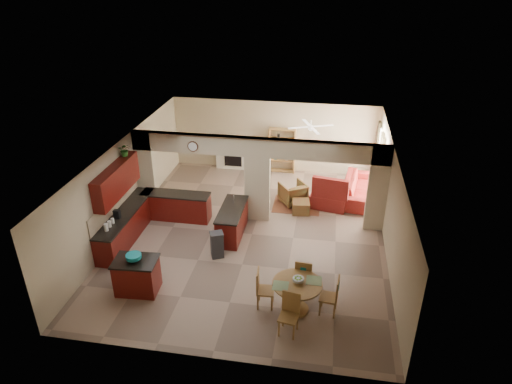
% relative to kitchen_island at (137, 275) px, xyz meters
% --- Properties ---
extents(floor, '(10.00, 10.00, 0.00)m').
position_rel_kitchen_island_xyz_m(floor, '(2.41, 3.13, -0.47)').
color(floor, gray).
rests_on(floor, ground).
extents(ceiling, '(10.00, 10.00, 0.00)m').
position_rel_kitchen_island_xyz_m(ceiling, '(2.41, 3.13, 2.33)').
color(ceiling, white).
rests_on(ceiling, wall_back).
extents(wall_back, '(8.00, 0.00, 8.00)m').
position_rel_kitchen_island_xyz_m(wall_back, '(2.41, 8.13, 0.93)').
color(wall_back, '#BBAD89').
rests_on(wall_back, floor).
extents(wall_front, '(8.00, 0.00, 8.00)m').
position_rel_kitchen_island_xyz_m(wall_front, '(2.41, -1.87, 0.93)').
color(wall_front, '#BBAD89').
rests_on(wall_front, floor).
extents(wall_left, '(0.00, 10.00, 10.00)m').
position_rel_kitchen_island_xyz_m(wall_left, '(-1.59, 3.13, 0.93)').
color(wall_left, '#BBAD89').
rests_on(wall_left, floor).
extents(wall_right, '(0.00, 10.00, 10.00)m').
position_rel_kitchen_island_xyz_m(wall_right, '(6.41, 3.13, 0.93)').
color(wall_right, '#BBAD89').
rests_on(wall_right, floor).
extents(partition_left_pier, '(0.60, 0.25, 2.80)m').
position_rel_kitchen_island_xyz_m(partition_left_pier, '(-1.29, 4.13, 0.93)').
color(partition_left_pier, '#BBAD89').
rests_on(partition_left_pier, floor).
extents(partition_center_pier, '(0.80, 0.25, 2.20)m').
position_rel_kitchen_island_xyz_m(partition_center_pier, '(2.41, 4.13, 0.63)').
color(partition_center_pier, '#BBAD89').
rests_on(partition_center_pier, floor).
extents(partition_right_pier, '(0.60, 0.25, 2.80)m').
position_rel_kitchen_island_xyz_m(partition_right_pier, '(6.11, 4.13, 0.93)').
color(partition_right_pier, '#BBAD89').
rests_on(partition_right_pier, floor).
extents(partition_header, '(8.00, 0.25, 0.60)m').
position_rel_kitchen_island_xyz_m(partition_header, '(2.41, 4.13, 2.03)').
color(partition_header, '#BBAD89').
rests_on(partition_header, partition_center_pier).
extents(kitchen_counter, '(2.52, 3.29, 1.48)m').
position_rel_kitchen_island_xyz_m(kitchen_counter, '(-0.85, 2.88, -0.01)').
color(kitchen_counter, '#4A0A08').
rests_on(kitchen_counter, floor).
extents(upper_cabinets, '(0.35, 2.40, 0.90)m').
position_rel_kitchen_island_xyz_m(upper_cabinets, '(-1.41, 2.33, 1.45)').
color(upper_cabinets, '#4A0A08').
rests_on(upper_cabinets, wall_left).
extents(peninsula, '(0.70, 1.85, 0.91)m').
position_rel_kitchen_island_xyz_m(peninsula, '(1.81, 3.01, -0.01)').
color(peninsula, '#4A0A08').
rests_on(peninsula, floor).
extents(wall_clock, '(0.34, 0.03, 0.34)m').
position_rel_kitchen_island_xyz_m(wall_clock, '(0.41, 3.98, 1.98)').
color(wall_clock, '#4E2A1A').
rests_on(wall_clock, partition_header).
extents(rug, '(1.60, 1.30, 0.01)m').
position_rel_kitchen_island_xyz_m(rug, '(3.61, 5.23, -0.47)').
color(rug, brown).
rests_on(rug, floor).
extents(fireplace, '(1.60, 0.35, 1.20)m').
position_rel_kitchen_island_xyz_m(fireplace, '(0.81, 7.96, 0.14)').
color(fireplace, silver).
rests_on(fireplace, floor).
extents(shelving_unit, '(1.00, 0.32, 1.80)m').
position_rel_kitchen_island_xyz_m(shelving_unit, '(2.76, 7.95, 0.43)').
color(shelving_unit, olive).
rests_on(shelving_unit, floor).
extents(window_a, '(0.02, 0.90, 1.90)m').
position_rel_kitchen_island_xyz_m(window_a, '(6.38, 5.43, 0.73)').
color(window_a, white).
rests_on(window_a, wall_right).
extents(window_b, '(0.02, 0.90, 1.90)m').
position_rel_kitchen_island_xyz_m(window_b, '(6.38, 7.13, 0.73)').
color(window_b, white).
rests_on(window_b, wall_right).
extents(glazed_door, '(0.02, 0.70, 2.10)m').
position_rel_kitchen_island_xyz_m(glazed_door, '(6.38, 6.28, 0.58)').
color(glazed_door, white).
rests_on(glazed_door, wall_right).
extents(drape_a_left, '(0.10, 0.28, 2.30)m').
position_rel_kitchen_island_xyz_m(drape_a_left, '(6.34, 4.83, 0.73)').
color(drape_a_left, '#391D17').
rests_on(drape_a_left, wall_right).
extents(drape_a_right, '(0.10, 0.28, 2.30)m').
position_rel_kitchen_island_xyz_m(drape_a_right, '(6.34, 6.03, 0.73)').
color(drape_a_right, '#391D17').
rests_on(drape_a_right, wall_right).
extents(drape_b_left, '(0.10, 0.28, 2.30)m').
position_rel_kitchen_island_xyz_m(drape_b_left, '(6.34, 6.53, 0.73)').
color(drape_b_left, '#391D17').
rests_on(drape_b_left, wall_right).
extents(drape_b_right, '(0.10, 0.28, 2.30)m').
position_rel_kitchen_island_xyz_m(drape_b_right, '(6.34, 7.73, 0.73)').
color(drape_b_right, '#391D17').
rests_on(drape_b_right, wall_right).
extents(ceiling_fan, '(1.00, 1.00, 0.10)m').
position_rel_kitchen_island_xyz_m(ceiling_fan, '(3.91, 6.13, 2.09)').
color(ceiling_fan, white).
rests_on(ceiling_fan, ceiling).
extents(kitchen_island, '(1.13, 0.84, 0.93)m').
position_rel_kitchen_island_xyz_m(kitchen_island, '(0.00, 0.00, 0.00)').
color(kitchen_island, '#4A0A08').
rests_on(kitchen_island, floor).
extents(teal_bowl, '(0.38, 0.38, 0.18)m').
position_rel_kitchen_island_xyz_m(teal_bowl, '(-0.01, -0.01, 0.56)').
color(teal_bowl, teal).
rests_on(teal_bowl, kitchen_island).
extents(trash_can, '(0.43, 0.41, 0.73)m').
position_rel_kitchen_island_xyz_m(trash_can, '(1.63, 1.80, -0.11)').
color(trash_can, '#303033').
rests_on(trash_can, floor).
extents(dining_table, '(1.19, 1.19, 0.81)m').
position_rel_kitchen_island_xyz_m(dining_table, '(4.06, -0.07, 0.06)').
color(dining_table, olive).
rests_on(dining_table, floor).
extents(fruit_bowl, '(0.27, 0.27, 0.14)m').
position_rel_kitchen_island_xyz_m(fruit_bowl, '(4.07, -0.04, 0.41)').
color(fruit_bowl, '#78C42A').
rests_on(fruit_bowl, dining_table).
extents(sofa, '(2.65, 1.32, 0.74)m').
position_rel_kitchen_island_xyz_m(sofa, '(5.71, 6.16, -0.10)').
color(sofa, maroon).
rests_on(sofa, floor).
extents(chaise, '(1.37, 1.19, 0.48)m').
position_rel_kitchen_island_xyz_m(chaise, '(4.70, 5.40, -0.23)').
color(chaise, maroon).
rests_on(chaise, floor).
extents(armchair, '(1.13, 1.14, 0.75)m').
position_rel_kitchen_island_xyz_m(armchair, '(3.45, 5.39, -0.09)').
color(armchair, maroon).
rests_on(armchair, floor).
extents(ottoman, '(0.63, 0.63, 0.41)m').
position_rel_kitchen_island_xyz_m(ottoman, '(3.78, 4.76, -0.26)').
color(ottoman, maroon).
rests_on(ottoman, floor).
extents(plant, '(0.43, 0.40, 0.40)m').
position_rel_kitchen_island_xyz_m(plant, '(-1.41, 3.09, 2.10)').
color(plant, '#1D4A13').
rests_on(plant, upper_cabinets).
extents(chair_north, '(0.45, 0.45, 1.02)m').
position_rel_kitchen_island_xyz_m(chair_north, '(4.16, 0.58, 0.08)').
color(chair_north, olive).
rests_on(chair_north, floor).
extents(chair_east, '(0.46, 0.46, 1.02)m').
position_rel_kitchen_island_xyz_m(chair_east, '(4.89, -0.03, 0.08)').
color(chair_east, olive).
rests_on(chair_east, floor).
extents(chair_south, '(0.48, 0.48, 1.02)m').
position_rel_kitchen_island_xyz_m(chair_south, '(3.95, -0.77, 0.08)').
color(chair_south, olive).
rests_on(chair_south, floor).
extents(chair_west, '(0.45, 0.44, 1.02)m').
position_rel_kitchen_island_xyz_m(chair_west, '(3.21, -0.03, 0.08)').
color(chair_west, olive).
rests_on(chair_west, floor).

